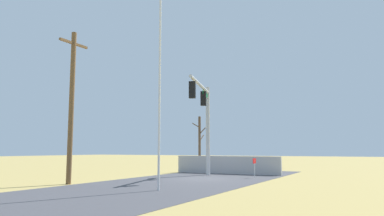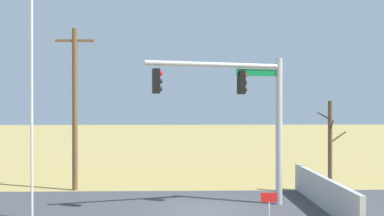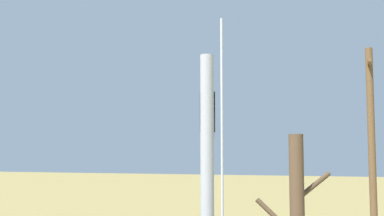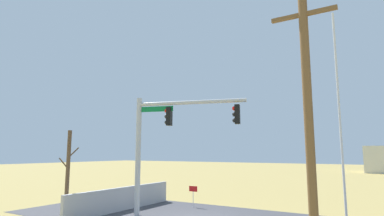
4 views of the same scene
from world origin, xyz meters
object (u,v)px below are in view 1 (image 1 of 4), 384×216
Objects in this scene: flagpole at (160,81)px; utility_pole at (71,103)px; open_sign at (254,163)px; signal_mast at (204,112)px; bare_tree at (200,143)px.

flagpole reaches higher than utility_pole.
utility_pole reaches higher than open_sign.
utility_pole is (-7.86, 3.85, -0.12)m from signal_mast.
flagpole is 9.42m from open_sign.
bare_tree is at bearing 30.06° from signal_mast.
signal_mast is at bearing -26.09° from utility_pole.
open_sign is at bearing -41.18° from utility_pole.
utility_pole is at bearing 153.91° from signal_mast.
utility_pole reaches higher than signal_mast.
flagpole is at bearing -160.99° from bare_tree.
flagpole is at bearing 169.71° from open_sign.
flagpole is at bearing -92.65° from utility_pole.
flagpole is 1.21× the size of utility_pole.
utility_pole is 6.53× the size of open_sign.
open_sign is (0.32, -3.31, -3.36)m from signal_mast.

